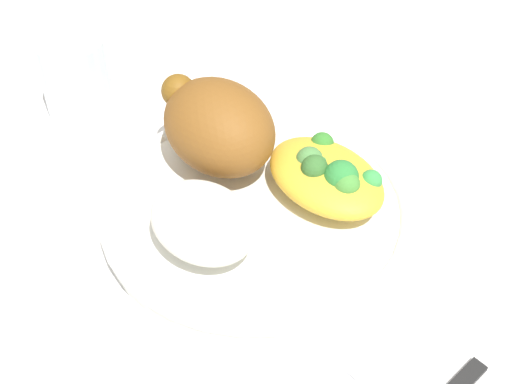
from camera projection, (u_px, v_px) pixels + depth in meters
name	position (u px, v px, depth m)	size (l,w,h in m)	color
ground_plane	(256.00, 218.00, 0.60)	(2.00, 2.00, 0.00)	silver
plate	(256.00, 209.00, 0.59)	(0.27, 0.27, 0.02)	white
roasted_chicken	(217.00, 126.00, 0.60)	(0.12, 0.09, 0.08)	brown
rice_pile	(203.00, 222.00, 0.54)	(0.10, 0.08, 0.04)	silver
mac_cheese_with_broccoli	(327.00, 175.00, 0.58)	(0.11, 0.08, 0.04)	gold
fork	(378.00, 352.00, 0.50)	(0.02, 0.14, 0.01)	#B2B2B7
water_glass	(77.00, 79.00, 0.68)	(0.07, 0.07, 0.09)	silver
napkin	(202.00, 68.00, 0.77)	(0.09, 0.12, 0.00)	white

